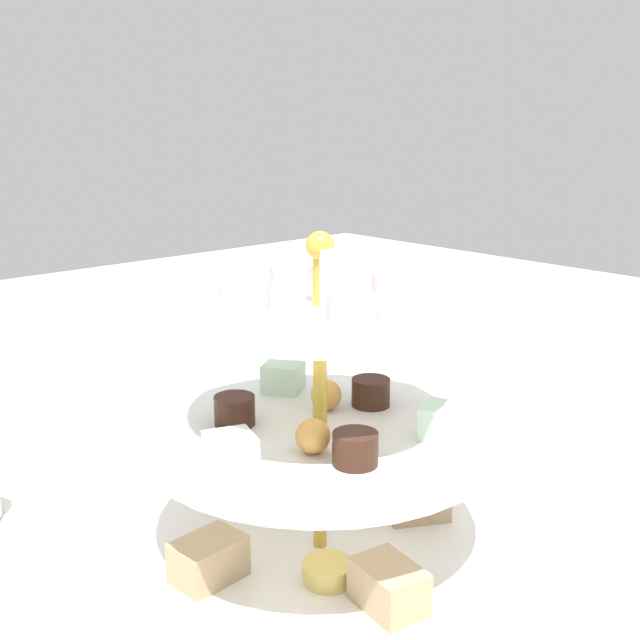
# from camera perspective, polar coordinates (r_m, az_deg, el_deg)

# --- Properties ---
(ground_plane) EXTENTS (2.40, 2.40, 0.00)m
(ground_plane) POSITION_cam_1_polar(r_m,az_deg,el_deg) (0.63, 0.00, -16.64)
(ground_plane) COLOR silver
(tiered_serving_stand) EXTENTS (0.31, 0.31, 0.25)m
(tiered_serving_stand) POSITION_cam_1_polar(r_m,az_deg,el_deg) (0.59, 0.03, -10.07)
(tiered_serving_stand) COLOR white
(tiered_serving_stand) RESTS_ON ground_plane
(water_glass_tall_right) EXTENTS (0.07, 0.07, 0.12)m
(water_glass_tall_right) POSITION_cam_1_polar(r_m,az_deg,el_deg) (0.83, 9.03, -4.10)
(water_glass_tall_right) COLOR silver
(water_glass_tall_right) RESTS_ON ground_plane
(butter_knife_right) EXTENTS (0.02, 0.17, 0.00)m
(butter_knife_right) POSITION_cam_1_polar(r_m,az_deg,el_deg) (0.89, -12.35, -7.13)
(butter_knife_right) COLOR silver
(butter_knife_right) RESTS_ON ground_plane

